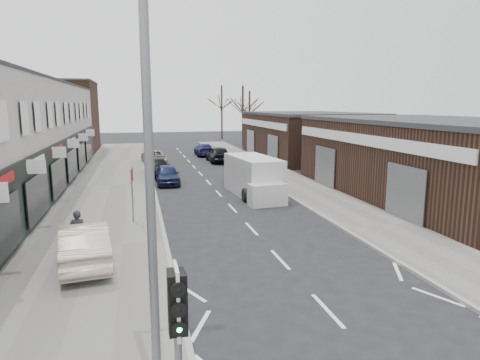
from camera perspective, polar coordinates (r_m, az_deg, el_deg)
ground at (r=10.93m, az=16.31°, el=-21.01°), size 160.00×160.00×0.00m
pavement_left at (r=30.59m, az=-16.81°, el=-0.72°), size 5.50×64.00×0.12m
pavement_right at (r=32.33m, az=5.87°, el=0.22°), size 3.50×64.00×0.12m
brick_block_far at (r=53.75m, az=-22.97°, el=7.63°), size 8.00×10.00×8.00m
right_unit_near at (r=28.26m, az=24.57°, el=2.43°), size 10.00×18.00×4.50m
right_unit_far at (r=45.61m, az=8.95°, el=5.79°), size 10.00×16.00×4.50m
tree_far_a at (r=57.99m, az=0.38°, el=4.58°), size 3.60×3.60×8.00m
tree_far_b at (r=64.40m, az=1.25°, el=5.13°), size 3.60×3.60×7.50m
tree_far_c at (r=69.56m, az=-2.41°, el=5.49°), size 3.60×3.60×8.50m
traffic_light at (r=6.81m, az=-8.35°, el=-17.63°), size 0.28×0.60×3.10m
street_lamp at (r=7.30m, az=-10.65°, el=2.43°), size 2.23×0.22×8.00m
warning_sign at (r=20.32m, az=-14.13°, el=0.23°), size 0.12×0.80×2.70m
white_van at (r=26.27m, az=1.89°, el=0.34°), size 2.64×6.30×2.38m
sedan_on_pavement at (r=15.75m, az=-20.03°, el=-7.97°), size 2.12×4.62×1.47m
pedestrian at (r=16.85m, az=-20.80°, el=-6.53°), size 0.62×0.43×1.65m
parked_car_left_a at (r=30.56m, az=-9.65°, el=0.72°), size 1.62×3.95×1.34m
parked_car_left_b at (r=34.57m, az=-10.95°, el=1.73°), size 1.87×4.53×1.31m
parked_car_left_c at (r=41.28m, az=-11.40°, el=3.01°), size 2.40×4.62×1.24m
parked_car_right_a at (r=31.14m, az=-0.23°, el=1.03°), size 1.48×4.08×1.34m
parked_car_right_b at (r=41.59m, az=-2.94°, el=3.47°), size 1.86×4.61×1.57m
parked_car_right_c at (r=47.06m, az=-4.82°, el=4.07°), size 1.95×4.59×1.32m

